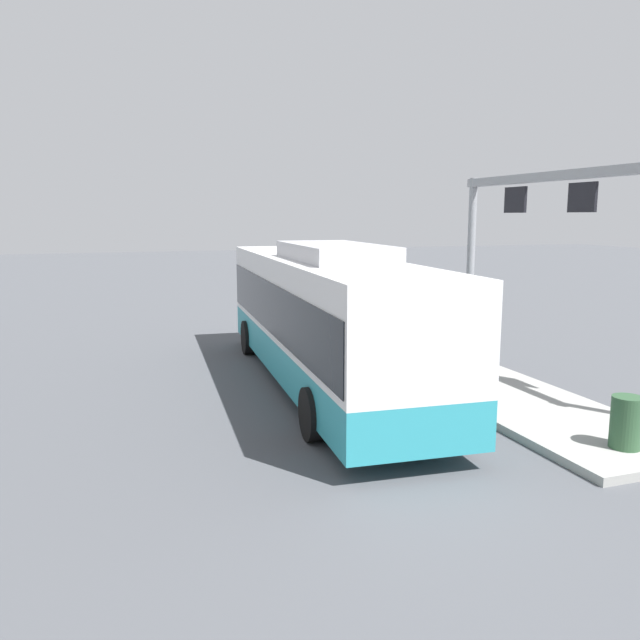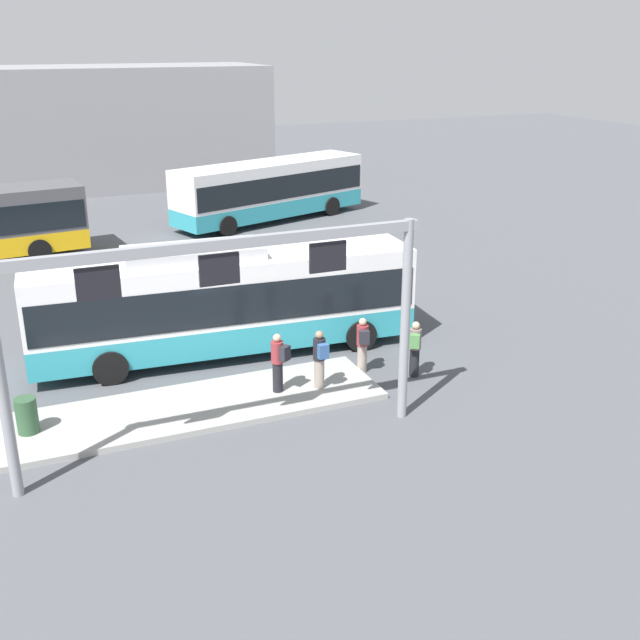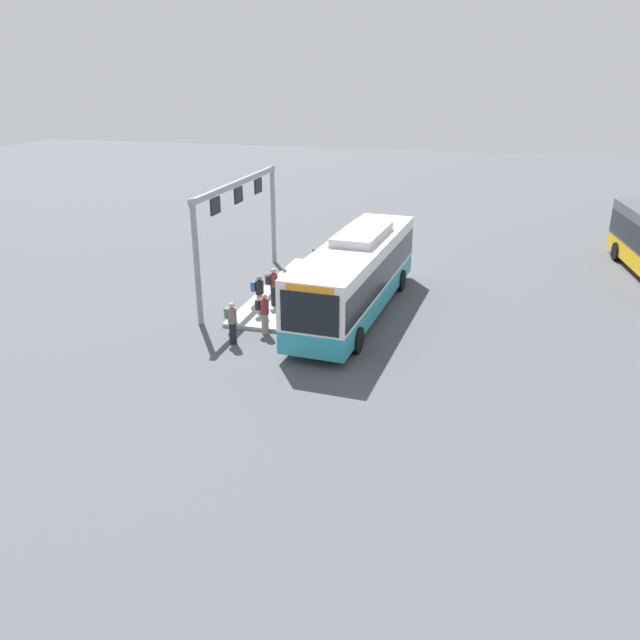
{
  "view_description": "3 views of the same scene",
  "coord_description": "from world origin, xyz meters",
  "px_view_note": "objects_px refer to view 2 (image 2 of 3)",
  "views": [
    {
      "loc": [
        -13.98,
        4.91,
        4.08
      ],
      "look_at": [
        1.93,
        -0.59,
        1.28
      ],
      "focal_mm": 35.35,
      "sensor_mm": 36.0,
      "label": 1
    },
    {
      "loc": [
        -5.93,
        -21.46,
        9.25
      ],
      "look_at": [
        2.49,
        -1.56,
        1.24
      ],
      "focal_mm": 43.13,
      "sensor_mm": 36.0,
      "label": 2
    },
    {
      "loc": [
        25.33,
        5.3,
        9.84
      ],
      "look_at": [
        3.97,
        -0.51,
        1.11
      ],
      "focal_mm": 35.81,
      "sensor_mm": 36.0,
      "label": 3
    }
  ],
  "objects_px": {
    "person_waiting_near": "(363,344)",
    "trash_bin": "(27,415)",
    "bus_background_right": "(270,187)",
    "person_boarding": "(415,348)",
    "person_waiting_mid": "(278,361)",
    "bus_main": "(224,297)",
    "person_waiting_far": "(320,358)"
  },
  "relations": [
    {
      "from": "person_waiting_far",
      "to": "trash_bin",
      "type": "height_order",
      "value": "person_waiting_far"
    },
    {
      "from": "person_waiting_mid",
      "to": "person_waiting_far",
      "type": "bearing_deg",
      "value": -134.67
    },
    {
      "from": "bus_background_right",
      "to": "person_waiting_mid",
      "type": "xyz_separation_m",
      "value": [
        -6.92,
        -20.21,
        -0.73
      ]
    },
    {
      "from": "bus_main",
      "to": "trash_bin",
      "type": "relative_size",
      "value": 13.05
    },
    {
      "from": "person_waiting_far",
      "to": "person_boarding",
      "type": "bearing_deg",
      "value": -91.45
    },
    {
      "from": "person_waiting_near",
      "to": "person_waiting_far",
      "type": "xyz_separation_m",
      "value": [
        -1.69,
        -0.83,
        0.16
      ]
    },
    {
      "from": "person_boarding",
      "to": "person_waiting_near",
      "type": "height_order",
      "value": "same"
    },
    {
      "from": "bus_background_right",
      "to": "person_waiting_near",
      "type": "relative_size",
      "value": 6.68
    },
    {
      "from": "bus_main",
      "to": "person_waiting_far",
      "type": "relative_size",
      "value": 7.03
    },
    {
      "from": "person_waiting_near",
      "to": "person_waiting_mid",
      "type": "relative_size",
      "value": 1.0
    },
    {
      "from": "person_boarding",
      "to": "person_waiting_mid",
      "type": "height_order",
      "value": "person_waiting_mid"
    },
    {
      "from": "bus_main",
      "to": "person_waiting_near",
      "type": "xyz_separation_m",
      "value": [
        3.23,
        -3.0,
        -0.92
      ]
    },
    {
      "from": "person_boarding",
      "to": "person_waiting_far",
      "type": "distance_m",
      "value": 2.95
    },
    {
      "from": "person_waiting_far",
      "to": "trash_bin",
      "type": "xyz_separation_m",
      "value": [
        -7.52,
        0.47,
        -0.44
      ]
    },
    {
      "from": "bus_background_right",
      "to": "trash_bin",
      "type": "relative_size",
      "value": 12.4
    },
    {
      "from": "bus_main",
      "to": "bus_background_right",
      "type": "xyz_separation_m",
      "value": [
        7.35,
        16.62,
        -0.03
      ]
    },
    {
      "from": "person_waiting_near",
      "to": "person_waiting_mid",
      "type": "height_order",
      "value": "person_waiting_mid"
    },
    {
      "from": "bus_background_right",
      "to": "trash_bin",
      "type": "distance_m",
      "value": 24.05
    },
    {
      "from": "bus_background_right",
      "to": "trash_bin",
      "type": "height_order",
      "value": "bus_background_right"
    },
    {
      "from": "person_waiting_near",
      "to": "trash_bin",
      "type": "distance_m",
      "value": 9.23
    },
    {
      "from": "person_boarding",
      "to": "person_waiting_mid",
      "type": "bearing_deg",
      "value": 120.66
    },
    {
      "from": "bus_main",
      "to": "person_waiting_mid",
      "type": "relative_size",
      "value": 7.03
    },
    {
      "from": "person_waiting_far",
      "to": "trash_bin",
      "type": "bearing_deg",
      "value": 85.25
    },
    {
      "from": "person_waiting_near",
      "to": "trash_bin",
      "type": "height_order",
      "value": "person_waiting_near"
    },
    {
      "from": "bus_background_right",
      "to": "person_waiting_near",
      "type": "xyz_separation_m",
      "value": [
        -4.12,
        -19.62,
        -0.89
      ]
    },
    {
      "from": "bus_main",
      "to": "person_waiting_mid",
      "type": "xyz_separation_m",
      "value": [
        0.43,
        -3.59,
        -0.76
      ]
    },
    {
      "from": "person_waiting_near",
      "to": "person_waiting_mid",
      "type": "bearing_deg",
      "value": 116.37
    },
    {
      "from": "bus_background_right",
      "to": "person_boarding",
      "type": "height_order",
      "value": "bus_background_right"
    },
    {
      "from": "bus_main",
      "to": "person_waiting_mid",
      "type": "height_order",
      "value": "bus_main"
    },
    {
      "from": "person_waiting_mid",
      "to": "trash_bin",
      "type": "distance_m",
      "value": 6.44
    },
    {
      "from": "bus_main",
      "to": "person_waiting_far",
      "type": "xyz_separation_m",
      "value": [
        1.53,
        -3.83,
        -0.76
      ]
    },
    {
      "from": "bus_main",
      "to": "person_waiting_mid",
      "type": "distance_m",
      "value": 3.69
    }
  ]
}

